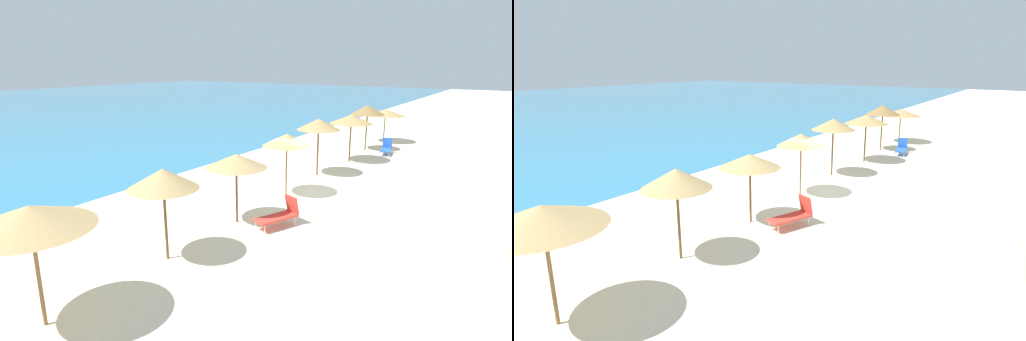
% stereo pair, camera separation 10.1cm
% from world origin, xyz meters
% --- Properties ---
extents(ground_plane, '(160.00, 160.00, 0.00)m').
position_xyz_m(ground_plane, '(0.00, 0.00, 0.00)').
color(ground_plane, beige).
extents(beach_umbrella_1, '(2.62, 2.62, 2.77)m').
position_xyz_m(beach_umbrella_1, '(-11.63, 0.52, 2.52)').
color(beach_umbrella_1, brown).
rests_on(beach_umbrella_1, ground_plane).
extents(beach_umbrella_2, '(2.02, 2.02, 2.72)m').
position_xyz_m(beach_umbrella_2, '(-7.89, 0.58, 2.43)').
color(beach_umbrella_2, brown).
rests_on(beach_umbrella_2, ground_plane).
extents(beach_umbrella_3, '(2.17, 2.17, 2.50)m').
position_xyz_m(beach_umbrella_3, '(-4.47, 0.58, 2.25)').
color(beach_umbrella_3, brown).
rests_on(beach_umbrella_3, ground_plane).
extents(beach_umbrella_4, '(2.06, 2.06, 2.68)m').
position_xyz_m(beach_umbrella_4, '(-0.78, 0.66, 2.41)').
color(beach_umbrella_4, brown).
rests_on(beach_umbrella_4, ground_plane).
extents(beach_umbrella_5, '(2.18, 2.18, 2.86)m').
position_xyz_m(beach_umbrella_5, '(2.97, 0.98, 2.58)').
color(beach_umbrella_5, brown).
rests_on(beach_umbrella_5, ground_plane).
extents(beach_umbrella_6, '(2.43, 2.43, 2.71)m').
position_xyz_m(beach_umbrella_6, '(6.60, 0.67, 2.45)').
color(beach_umbrella_6, brown).
rests_on(beach_umbrella_6, ground_plane).
extents(beach_umbrella_7, '(2.17, 2.17, 2.93)m').
position_xyz_m(beach_umbrella_7, '(10.21, 0.99, 2.61)').
color(beach_umbrella_7, brown).
rests_on(beach_umbrella_7, ground_plane).
extents(beach_umbrella_8, '(2.69, 2.69, 2.36)m').
position_xyz_m(beach_umbrella_8, '(13.60, 0.83, 2.12)').
color(beach_umbrella_8, brown).
rests_on(beach_umbrella_8, ground_plane).
extents(lounge_chair_0, '(1.71, 1.13, 1.03)m').
position_xyz_m(lounge_chair_0, '(-3.97, -0.92, 0.45)').
color(lounge_chair_0, red).
rests_on(lounge_chair_0, ground_plane).
extents(lounge_chair_1, '(1.41, 0.80, 0.98)m').
position_xyz_m(lounge_chair_1, '(9.74, -0.51, 0.40)').
color(lounge_chair_1, blue).
rests_on(lounge_chair_1, ground_plane).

